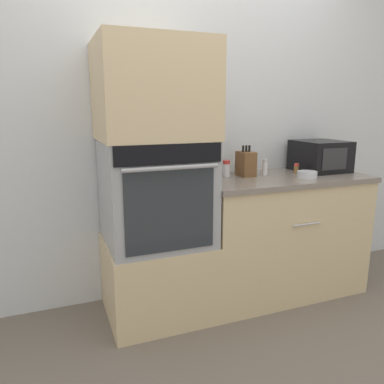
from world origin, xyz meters
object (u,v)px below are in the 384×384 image
knife_block (246,164)px  condiment_jar_mid (226,169)px  wall_oven (156,192)px  condiment_jar_far (296,169)px  bowl (307,174)px  condiment_jar_near (265,167)px  microwave (320,156)px

knife_block → condiment_jar_mid: bearing=175.1°
wall_oven → condiment_jar_far: 1.10m
knife_block → condiment_jar_mid: (-0.15, 0.01, -0.03)m
bowl → condiment_jar_near: bearing=137.1°
microwave → condiment_jar_mid: bearing=178.0°
condiment_jar_mid → knife_block: bearing=-4.9°
knife_block → condiment_jar_far: 0.41m
microwave → condiment_jar_mid: microwave is taller
microwave → condiment_jar_far: (-0.24, -0.03, -0.08)m
knife_block → condiment_jar_far: size_ratio=2.90×
microwave → condiment_jar_near: size_ratio=3.12×
wall_oven → condiment_jar_far: wall_oven is taller
wall_oven → bowl: size_ratio=4.75×
wall_oven → knife_block: size_ratio=3.00×
microwave → bowl: bearing=-143.1°
knife_block → condiment_jar_mid: size_ratio=1.85×
wall_oven → condiment_jar_near: bearing=5.0°
condiment_jar_mid → bowl: bearing=-24.8°
bowl → condiment_jar_mid: 0.56m
microwave → condiment_jar_far: 0.25m
condiment_jar_near → condiment_jar_far: size_ratio=1.55×
condiment_jar_far → bowl: bearing=-103.0°
wall_oven → condiment_jar_near: (0.84, 0.07, 0.10)m
condiment_jar_far → condiment_jar_mid: bearing=173.8°
condiment_jar_mid → wall_oven: bearing=-168.8°
bowl → condiment_jar_near: (-0.22, 0.20, 0.03)m
wall_oven → microwave: wall_oven is taller
wall_oven → bowl: bearing=-6.9°
wall_oven → condiment_jar_near: 0.85m
bowl → condiment_jar_far: (0.04, 0.18, 0.01)m
wall_oven → bowl: (1.06, -0.13, 0.06)m
condiment_jar_mid → condiment_jar_near: bearing=-6.7°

